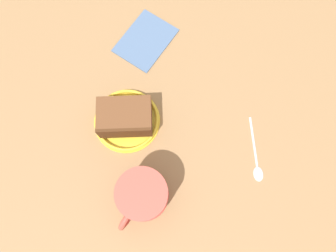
{
  "coord_description": "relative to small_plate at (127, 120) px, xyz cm",
  "views": [
    {
      "loc": [
        10.36,
        -14.75,
        64.75
      ],
      "look_at": [
        -0.26,
        -0.99,
        3.0
      ],
      "focal_mm": 34.25,
      "sensor_mm": 36.0,
      "label": 1
    }
  ],
  "objects": [
    {
      "name": "folded_napkin",
      "position": [
        -8.88,
        17.27,
        -0.42
      ],
      "size": [
        10.56,
        13.64,
        0.6
      ],
      "primitive_type": "cube",
      "rotation": [
        0.0,
        0.0,
        0.06
      ],
      "color": "slate",
      "rests_on": "ground_plane"
    },
    {
      "name": "teaspoon",
      "position": [
        26.46,
        9.35,
        -0.38
      ],
      "size": [
        9.89,
        10.9,
        0.8
      ],
      "color": "silver",
      "rests_on": "ground_plane"
    },
    {
      "name": "ground_plane",
      "position": [
        8.24,
        4.74,
        -1.82
      ],
      "size": [
        137.23,
        137.23,
        2.19
      ],
      "primitive_type": "cube",
      "color": "#936D47"
    },
    {
      "name": "cake_slice",
      "position": [
        0.17,
        -0.21,
        2.88
      ],
      "size": [
        12.77,
        12.32,
        5.55
      ],
      "color": "#472814",
      "rests_on": "small_plate"
    },
    {
      "name": "small_plate",
      "position": [
        0.0,
        0.0,
        0.0
      ],
      "size": [
        13.85,
        13.85,
        1.47
      ],
      "color": "yellow",
      "rests_on": "ground_plane"
    },
    {
      "name": "tea_mug",
      "position": [
        12.77,
        -9.99,
        4.34
      ],
      "size": [
        9.34,
        12.01,
        10.21
      ],
      "color": "#BF4C3F",
      "rests_on": "ground_plane"
    }
  ]
}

